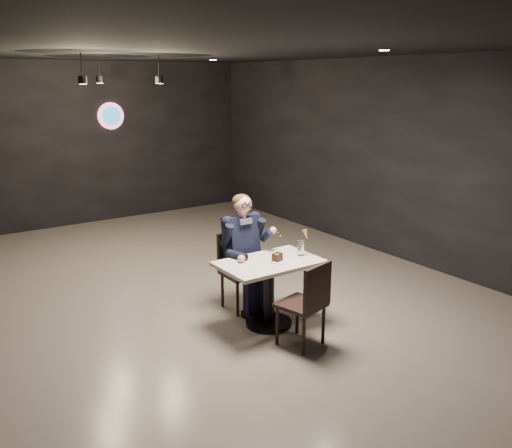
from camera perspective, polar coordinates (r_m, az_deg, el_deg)
floor at (r=6.85m, az=-7.39°, el=-8.08°), size 9.00×9.00×0.00m
wall_sign at (r=10.76m, az=-15.05°, el=10.94°), size 0.50×0.06×0.50m
pendant_lights at (r=8.15m, az=-14.83°, el=16.01°), size 1.40×1.20×0.36m
main_table at (r=6.05m, az=1.36°, el=-7.30°), size 1.10×0.70×0.75m
chair_far at (r=6.44m, az=-1.51°, el=-5.07°), size 0.42×0.46×0.92m
chair_near at (r=5.61m, az=4.74°, el=-8.26°), size 0.52×0.55×0.92m
seated_man at (r=6.36m, az=-1.52°, el=-2.86°), size 0.60×0.80×1.44m
dessert_plate at (r=5.90m, az=2.49°, el=-3.94°), size 0.21×0.21×0.01m
cake_slice at (r=5.89m, az=2.26°, el=-3.54°), size 0.12×0.11×0.07m
mint_leaf at (r=5.85m, az=2.23°, el=-3.22°), size 0.06×0.04×0.01m
sundae_glass at (r=6.10m, az=4.73°, el=-2.53°), size 0.08×0.08×0.17m
wafer_cone at (r=6.07m, az=5.28°, el=-1.12°), size 0.07×0.07×0.12m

